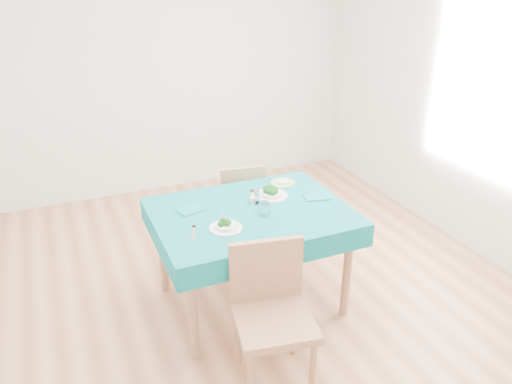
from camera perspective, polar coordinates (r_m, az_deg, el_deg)
name	(u,v)px	position (r m, az deg, el deg)	size (l,w,h in m)	color
room_shell	(256,123)	(3.28, 0.00, 7.94)	(4.02, 4.52, 2.73)	#A46844
table	(251,258)	(3.58, -0.55, -7.58)	(1.31, 1.00, 0.76)	#09676C
chair_near	(275,304)	(2.87, 2.14, -12.66)	(0.44, 0.48, 1.10)	#946645
chair_far	(240,204)	(4.17, -1.89, -1.35)	(0.37, 0.40, 0.92)	#946645
bowl_near	(226,224)	(3.16, -3.49, -3.73)	(0.21, 0.21, 0.06)	white
bowl_far	(271,192)	(3.59, 1.69, 0.03)	(0.25, 0.25, 0.08)	white
fork_near	(193,232)	(3.15, -7.16, -4.59)	(0.02, 0.18, 0.00)	silver
knife_near	(229,220)	(3.28, -3.06, -3.18)	(0.01, 0.20, 0.00)	silver
fork_far	(253,199)	(3.56, -0.39, -0.81)	(0.03, 0.19, 0.00)	silver
knife_far	(314,196)	(3.63, 6.61, -0.46)	(0.01, 0.19, 0.00)	silver
napkin_near	(191,210)	(3.43, -7.45, -2.02)	(0.18, 0.12, 0.01)	#0E7377
napkin_far	(317,197)	(3.61, 6.94, -0.54)	(0.18, 0.13, 0.01)	#0E7377
tumbler_center	(254,197)	(3.49, -0.18, -0.55)	(0.07, 0.07, 0.09)	white
tumbler_side	(264,209)	(3.32, 0.94, -1.95)	(0.07, 0.07, 0.09)	white
side_plate	(283,183)	(3.82, 3.05, 1.06)	(0.19, 0.19, 0.01)	#A5DA6A
bread_slice	(283,181)	(3.82, 3.05, 1.22)	(0.09, 0.09, 0.01)	beige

